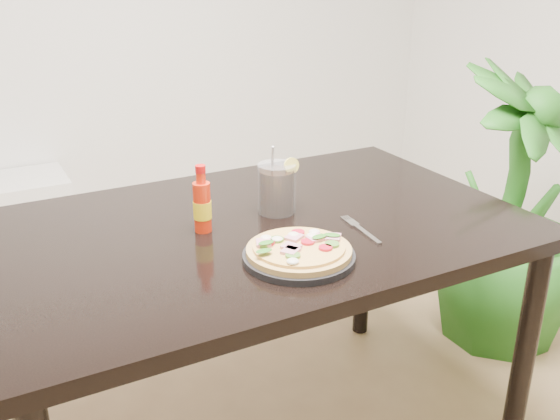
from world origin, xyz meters
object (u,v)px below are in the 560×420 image
cola_cup (277,189)px  fork (360,228)px  pizza (299,248)px  plate (299,257)px  houseplant (512,210)px  dining_table (259,251)px  hot_sauce_bottle (202,205)px

cola_cup → fork: 0.26m
pizza → plate: bearing=-91.4°
pizza → cola_cup: bearing=71.8°
pizza → houseplant: houseplant is taller
fork → houseplant: bearing=23.1°
fork → dining_table: bearing=148.2°
dining_table → plate: plate is taller
dining_table → pizza: 0.26m
fork → houseplant: 0.97m
hot_sauce_bottle → fork: size_ratio=0.94×
hot_sauce_bottle → cola_cup: cola_cup is taller
cola_cup → houseplant: bearing=4.0°
dining_table → cola_cup: (0.08, 0.05, 0.15)m
plate → pizza: size_ratio=1.07×
pizza → houseplant: 1.20m
dining_table → houseplant: (1.11, 0.12, -0.14)m
pizza → fork: pizza is taller
hot_sauce_bottle → dining_table: bearing=-8.4°
plate → fork: plate is taller
pizza → cola_cup: 0.30m
houseplant → cola_cup: bearing=-176.0°
pizza → fork: 0.24m
pizza → cola_cup: size_ratio=1.26×
dining_table → pizza: (-0.01, -0.24, 0.11)m
plate → cola_cup: (0.09, 0.29, 0.06)m
cola_cup → plate: bearing=-108.1°
pizza → hot_sauce_bottle: hot_sauce_bottle is taller
fork → houseplant: size_ratio=0.18×
dining_table → plate: 0.26m
plate → pizza: 0.02m
dining_table → pizza: pizza is taller
pizza → fork: (0.23, 0.08, -0.03)m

